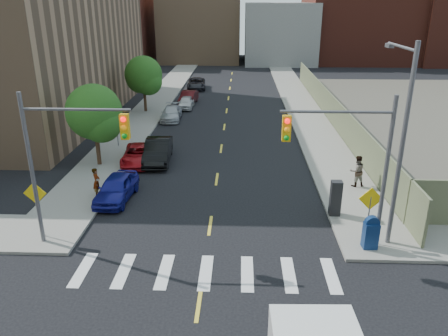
# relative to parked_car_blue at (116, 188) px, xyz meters

# --- Properties ---
(sidewalk_nw) EXTENTS (3.50, 73.00, 0.15)m
(sidewalk_nw) POSITION_rel_parked_car_blue_xyz_m (-2.35, 30.68, -0.63)
(sidewalk_nw) COLOR gray
(sidewalk_nw) RESTS_ON ground
(sidewalk_ne) EXTENTS (3.50, 73.00, 0.15)m
(sidewalk_ne) POSITION_rel_parked_car_blue_xyz_m (13.15, 30.68, -0.63)
(sidewalk_ne) COLOR gray
(sidewalk_ne) RESTS_ON ground
(fence_north) EXTENTS (0.12, 44.00, 2.50)m
(fence_north) POSITION_rel_parked_car_blue_xyz_m (15.00, 17.18, 0.55)
(fence_north) COLOR #6E704E
(fence_north) RESTS_ON ground
(bg_bldg_west) EXTENTS (14.00, 18.00, 12.00)m
(bg_bldg_west) POSITION_rel_parked_car_blue_xyz_m (-16.60, 59.18, 5.30)
(bg_bldg_west) COLOR #592319
(bg_bldg_west) RESTS_ON ground
(bg_bldg_midwest) EXTENTS (14.00, 16.00, 15.00)m
(bg_bldg_midwest) POSITION_rel_parked_car_blue_xyz_m (-0.60, 61.18, 6.80)
(bg_bldg_midwest) COLOR #8C6B4C
(bg_bldg_midwest) RESTS_ON ground
(bg_bldg_center) EXTENTS (12.00, 16.00, 10.00)m
(bg_bldg_center) POSITION_rel_parked_car_blue_xyz_m (13.40, 59.18, 4.30)
(bg_bldg_center) COLOR gray
(bg_bldg_center) RESTS_ON ground
(bg_bldg_east) EXTENTS (18.00, 18.00, 16.00)m
(bg_bldg_east) POSITION_rel_parked_car_blue_xyz_m (27.40, 61.18, 7.30)
(bg_bldg_east) COLOR #592319
(bg_bldg_east) RESTS_ON ground
(signal_nw) EXTENTS (4.59, 0.30, 7.00)m
(signal_nw) POSITION_rel_parked_car_blue_xyz_m (-0.59, -4.82, 3.82)
(signal_nw) COLOR #59595E
(signal_nw) RESTS_ON ground
(signal_ne) EXTENTS (4.59, 0.30, 7.00)m
(signal_ne) POSITION_rel_parked_car_blue_xyz_m (11.38, -4.82, 3.82)
(signal_ne) COLOR #59595E
(signal_ne) RESTS_ON ground
(streetlight_ne) EXTENTS (0.25, 3.70, 9.00)m
(streetlight_ne) POSITION_rel_parked_car_blue_xyz_m (13.60, -3.92, 4.52)
(streetlight_ne) COLOR #59595E
(streetlight_ne) RESTS_ON ground
(warn_sign_nw) EXTENTS (1.06, 0.06, 2.83)m
(warn_sign_nw) POSITION_rel_parked_car_blue_xyz_m (-2.40, -4.32, 1.29)
(warn_sign_nw) COLOR #59595E
(warn_sign_nw) RESTS_ON ground
(warn_sign_ne) EXTENTS (1.06, 0.06, 2.83)m
(warn_sign_ne) POSITION_rel_parked_car_blue_xyz_m (12.60, -4.32, 1.29)
(warn_sign_ne) COLOR #59595E
(warn_sign_ne) RESTS_ON ground
(warn_sign_midwest) EXTENTS (1.06, 0.06, 2.83)m
(warn_sign_midwest) POSITION_rel_parked_car_blue_xyz_m (-2.40, 9.18, 1.29)
(warn_sign_midwest) COLOR #59595E
(warn_sign_midwest) RESTS_ON ground
(tree_west_near) EXTENTS (3.66, 3.64, 5.52)m
(tree_west_near) POSITION_rel_parked_car_blue_xyz_m (-2.61, 5.22, 2.78)
(tree_west_near) COLOR #332114
(tree_west_near) RESTS_ON ground
(tree_west_far) EXTENTS (3.66, 3.64, 5.52)m
(tree_west_far) POSITION_rel_parked_car_blue_xyz_m (-2.61, 20.22, 2.78)
(tree_west_far) COLOR #332114
(tree_west_far) RESTS_ON ground
(parked_car_blue) EXTENTS (1.95, 4.23, 1.41)m
(parked_car_blue) POSITION_rel_parked_car_blue_xyz_m (0.00, 0.00, 0.00)
(parked_car_blue) COLOR navy
(parked_car_blue) RESTS_ON ground
(parked_car_black) EXTENTS (1.99, 4.86, 1.57)m
(parked_car_black) POSITION_rel_parked_car_blue_xyz_m (1.20, 6.19, 0.08)
(parked_car_black) COLOR black
(parked_car_black) RESTS_ON ground
(parked_car_red) EXTENTS (2.42, 4.55, 1.22)m
(parked_car_red) POSITION_rel_parked_car_blue_xyz_m (-0.10, 5.85, -0.09)
(parked_car_red) COLOR #A71018
(parked_car_red) RESTS_ON ground
(parked_car_silver) EXTENTS (1.86, 4.31, 1.24)m
(parked_car_silver) POSITION_rel_parked_car_blue_xyz_m (0.38, 17.45, -0.08)
(parked_car_silver) COLOR #A4A8AC
(parked_car_silver) RESTS_ON ground
(parked_car_white) EXTENTS (1.47, 3.61, 1.22)m
(parked_car_white) POSITION_rel_parked_car_blue_xyz_m (1.20, 22.07, -0.09)
(parked_car_white) COLOR silver
(parked_car_white) RESTS_ON ground
(parked_car_maroon) EXTENTS (1.82, 4.26, 1.37)m
(parked_car_maroon) POSITION_rel_parked_car_blue_xyz_m (1.20, 24.18, -0.02)
(parked_car_maroon) COLOR #3E0C0F
(parked_car_maroon) RESTS_ON ground
(parked_car_grey) EXTENTS (2.62, 4.98, 1.34)m
(parked_car_grey) POSITION_rel_parked_car_blue_xyz_m (1.20, 32.64, -0.03)
(parked_car_grey) COLOR black
(parked_car_grey) RESTS_ON ground
(mailbox) EXTENTS (0.66, 0.52, 1.54)m
(mailbox) POSITION_rel_parked_car_blue_xyz_m (12.63, -4.82, 0.19)
(mailbox) COLOR navy
(mailbox) RESTS_ON sidewalk_ne
(payphone) EXTENTS (0.55, 0.46, 1.85)m
(payphone) POSITION_rel_parked_car_blue_xyz_m (11.70, -1.67, 0.37)
(payphone) COLOR black
(payphone) RESTS_ON sidewalk_ne
(pedestrian_west) EXTENTS (0.46, 0.64, 1.63)m
(pedestrian_west) POSITION_rel_parked_car_blue_xyz_m (-1.16, 0.20, 0.26)
(pedestrian_west) COLOR gray
(pedestrian_west) RESTS_ON sidewalk_nw
(pedestrian_east) EXTENTS (1.05, 0.89, 1.88)m
(pedestrian_east) POSITION_rel_parked_car_blue_xyz_m (13.69, 2.12, 0.39)
(pedestrian_east) COLOR gray
(pedestrian_east) RESTS_ON sidewalk_ne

